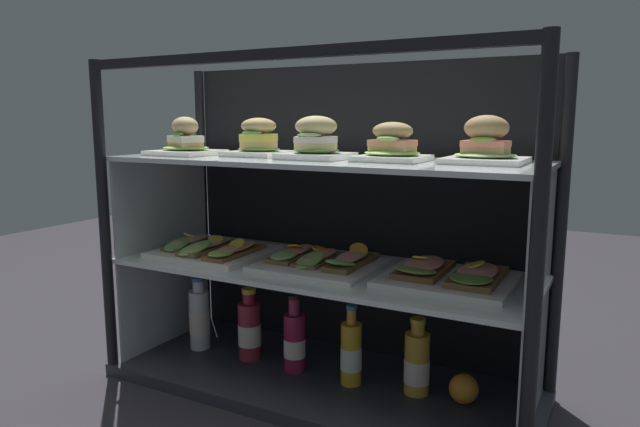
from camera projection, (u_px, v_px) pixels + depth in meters
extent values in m
cube|color=#2D2A30|center=(320.00, 390.00, 1.71)|extent=(6.00, 6.00, 0.02)
cube|color=#2C2D35|center=(320.00, 382.00, 1.71)|extent=(1.26, 0.49, 0.04)
cylinder|color=black|center=(104.00, 224.00, 1.72)|extent=(0.03, 0.03, 0.96)
cylinder|color=black|center=(536.00, 276.00, 1.15)|extent=(0.03, 0.03, 0.96)
cylinder|color=black|center=(203.00, 204.00, 2.12)|extent=(0.03, 0.03, 0.96)
cylinder|color=black|center=(560.00, 236.00, 1.54)|extent=(0.03, 0.03, 0.96)
cube|color=black|center=(275.00, 54.00, 1.36)|extent=(1.23, 0.03, 0.03)
cube|color=black|center=(355.00, 212.00, 1.84)|extent=(1.20, 0.01, 0.92)
cube|color=silver|center=(167.00, 295.00, 1.95)|extent=(0.01, 0.42, 0.32)
cube|color=silver|center=(534.00, 365.00, 1.40)|extent=(0.01, 0.42, 0.32)
cube|color=silver|center=(320.00, 269.00, 1.65)|extent=(1.21, 0.44, 0.01)
cube|color=silver|center=(163.00, 202.00, 1.90)|extent=(0.01, 0.42, 0.30)
cube|color=silver|center=(542.00, 236.00, 1.35)|extent=(0.01, 0.42, 0.30)
cube|color=silver|center=(320.00, 161.00, 1.60)|extent=(1.21, 0.44, 0.01)
cube|color=white|center=(186.00, 153.00, 1.75)|extent=(0.19, 0.19, 0.01)
ellipsoid|color=#86AE47|center=(186.00, 148.00, 1.75)|extent=(0.15, 0.13, 0.01)
cube|color=#D7B479|center=(186.00, 145.00, 1.75)|extent=(0.12, 0.10, 0.02)
cube|color=beige|center=(185.00, 139.00, 1.75)|extent=(0.12, 0.11, 0.02)
ellipsoid|color=#50993C|center=(178.00, 134.00, 1.72)|extent=(0.07, 0.05, 0.02)
ellipsoid|color=tan|center=(185.00, 126.00, 1.74)|extent=(0.12, 0.11, 0.06)
cube|color=white|center=(259.00, 154.00, 1.71)|extent=(0.17, 0.17, 0.01)
ellipsoid|color=#6BA245|center=(259.00, 149.00, 1.70)|extent=(0.13, 0.11, 0.01)
cube|color=#DFBA71|center=(259.00, 145.00, 1.70)|extent=(0.12, 0.11, 0.02)
cube|color=#DECE48|center=(259.00, 138.00, 1.70)|extent=(0.13, 0.11, 0.02)
ellipsoid|color=#529445|center=(252.00, 133.00, 1.67)|extent=(0.07, 0.05, 0.01)
ellipsoid|color=tan|center=(259.00, 126.00, 1.69)|extent=(0.13, 0.11, 0.05)
cube|color=white|center=(315.00, 156.00, 1.58)|extent=(0.18, 0.18, 0.02)
ellipsoid|color=#629B3F|center=(315.00, 150.00, 1.58)|extent=(0.13, 0.11, 0.02)
cube|color=#E0CA85|center=(315.00, 146.00, 1.57)|extent=(0.13, 0.12, 0.02)
cube|color=silver|center=(315.00, 139.00, 1.57)|extent=(0.14, 0.12, 0.02)
ellipsoid|color=#90BB69|center=(309.00, 135.00, 1.54)|extent=(0.07, 0.05, 0.02)
ellipsoid|color=tan|center=(315.00, 126.00, 1.56)|extent=(0.14, 0.12, 0.06)
cube|color=white|center=(392.00, 158.00, 1.49)|extent=(0.17, 0.17, 0.01)
ellipsoid|color=#95D15A|center=(392.00, 153.00, 1.49)|extent=(0.15, 0.13, 0.01)
cube|color=tan|center=(392.00, 149.00, 1.49)|extent=(0.12, 0.08, 0.02)
cube|color=#E18A67|center=(392.00, 143.00, 1.49)|extent=(0.12, 0.09, 0.02)
ellipsoid|color=#8CB958|center=(388.00, 139.00, 1.46)|extent=(0.07, 0.03, 0.01)
ellipsoid|color=#A38852|center=(392.00, 131.00, 1.48)|extent=(0.12, 0.09, 0.05)
cube|color=white|center=(485.00, 160.00, 1.42)|extent=(0.20, 0.20, 0.01)
ellipsoid|color=#8BBB6A|center=(485.00, 155.00, 1.42)|extent=(0.15, 0.13, 0.01)
cube|color=tan|center=(485.00, 151.00, 1.42)|extent=(0.11, 0.08, 0.02)
cube|color=#E78067|center=(486.00, 144.00, 1.42)|extent=(0.11, 0.08, 0.02)
ellipsoid|color=olive|center=(483.00, 139.00, 1.39)|extent=(0.07, 0.03, 0.01)
ellipsoid|color=#A37E51|center=(486.00, 128.00, 1.41)|extent=(0.12, 0.08, 0.06)
cube|color=white|center=(215.00, 252.00, 1.79)|extent=(0.33, 0.30, 0.02)
cube|color=brown|center=(190.00, 244.00, 1.84)|extent=(0.08, 0.19, 0.01)
ellipsoid|color=#77AA56|center=(177.00, 244.00, 1.79)|extent=(0.08, 0.10, 0.04)
ellipsoid|color=#E7A18A|center=(190.00, 240.00, 1.84)|extent=(0.06, 0.16, 0.02)
cylinder|color=#F4E546|center=(190.00, 235.00, 1.85)|extent=(0.06, 0.06, 0.02)
cube|color=brown|center=(210.00, 248.00, 1.78)|extent=(0.08, 0.23, 0.02)
ellipsoid|color=#98C465|center=(195.00, 248.00, 1.72)|extent=(0.09, 0.13, 0.04)
ellipsoid|color=#DFA381|center=(210.00, 243.00, 1.78)|extent=(0.06, 0.19, 0.01)
cylinder|color=yellow|center=(216.00, 239.00, 1.80)|extent=(0.07, 0.07, 0.02)
cube|color=brown|center=(235.00, 252.00, 1.73)|extent=(0.08, 0.23, 0.01)
ellipsoid|color=#94BD51|center=(221.00, 253.00, 1.67)|extent=(0.10, 0.13, 0.02)
ellipsoid|color=#F2A078|center=(235.00, 247.00, 1.73)|extent=(0.06, 0.18, 0.02)
cylinder|color=yellow|center=(237.00, 244.00, 1.72)|extent=(0.05, 0.05, 0.02)
cube|color=white|center=(318.00, 265.00, 1.65)|extent=(0.33, 0.30, 0.01)
cube|color=brown|center=(296.00, 255.00, 1.71)|extent=(0.08, 0.22, 0.01)
ellipsoid|color=#92D373|center=(284.00, 255.00, 1.65)|extent=(0.08, 0.12, 0.02)
ellipsoid|color=#DD927D|center=(296.00, 250.00, 1.71)|extent=(0.06, 0.18, 0.01)
cylinder|color=orange|center=(295.00, 247.00, 1.71)|extent=(0.06, 0.06, 0.02)
cube|color=brown|center=(320.00, 259.00, 1.66)|extent=(0.08, 0.20, 0.01)
ellipsoid|color=#8CB153|center=(310.00, 260.00, 1.61)|extent=(0.09, 0.11, 0.04)
ellipsoid|color=#F4927F|center=(320.00, 255.00, 1.66)|extent=(0.06, 0.16, 0.02)
cylinder|color=orange|center=(320.00, 249.00, 1.68)|extent=(0.07, 0.07, 0.02)
cube|color=brown|center=(352.00, 262.00, 1.62)|extent=(0.08, 0.23, 0.01)
ellipsoid|color=#80C65E|center=(341.00, 263.00, 1.56)|extent=(0.09, 0.13, 0.04)
ellipsoid|color=#EF9C86|center=(352.00, 256.00, 1.62)|extent=(0.06, 0.18, 0.02)
cylinder|color=orange|center=(359.00, 250.00, 1.64)|extent=(0.07, 0.07, 0.03)
cube|color=white|center=(448.00, 279.00, 1.50)|extent=(0.33, 0.30, 0.01)
cube|color=brown|center=(424.00, 270.00, 1.54)|extent=(0.11, 0.22, 0.02)
ellipsoid|color=#769C42|center=(417.00, 270.00, 1.48)|extent=(0.13, 0.13, 0.03)
ellipsoid|color=pink|center=(425.00, 263.00, 1.53)|extent=(0.10, 0.17, 0.02)
cylinder|color=#EEE345|center=(421.00, 258.00, 1.54)|extent=(0.05, 0.05, 0.02)
cube|color=brown|center=(477.00, 277.00, 1.46)|extent=(0.11, 0.23, 0.02)
ellipsoid|color=#5D8A3A|center=(471.00, 278.00, 1.40)|extent=(0.13, 0.14, 0.02)
ellipsoid|color=pink|center=(478.00, 271.00, 1.46)|extent=(0.10, 0.19, 0.02)
cylinder|color=#FCE245|center=(475.00, 264.00, 1.48)|extent=(0.05, 0.06, 0.02)
cylinder|color=silver|center=(200.00, 319.00, 1.90)|extent=(0.07, 0.07, 0.19)
cylinder|color=silver|center=(200.00, 322.00, 1.90)|extent=(0.07, 0.07, 0.08)
cylinder|color=white|center=(199.00, 286.00, 1.88)|extent=(0.04, 0.04, 0.04)
cylinder|color=#2F72B7|center=(199.00, 279.00, 1.88)|extent=(0.04, 0.04, 0.01)
cylinder|color=maroon|center=(250.00, 331.00, 1.82)|extent=(0.07, 0.07, 0.18)
cylinder|color=white|center=(250.00, 334.00, 1.82)|extent=(0.07, 0.07, 0.07)
cylinder|color=#A21B3C|center=(249.00, 298.00, 1.80)|extent=(0.04, 0.04, 0.03)
cylinder|color=gold|center=(249.00, 291.00, 1.80)|extent=(0.04, 0.04, 0.02)
cylinder|color=#961D42|center=(295.00, 342.00, 1.73)|extent=(0.06, 0.06, 0.18)
cylinder|color=silver|center=(295.00, 347.00, 1.74)|extent=(0.07, 0.07, 0.06)
cylinder|color=#962549|center=(295.00, 306.00, 1.72)|extent=(0.03, 0.03, 0.05)
cylinder|color=black|center=(295.00, 296.00, 1.71)|extent=(0.04, 0.04, 0.01)
cylinder|color=gold|center=(351.00, 353.00, 1.64)|extent=(0.06, 0.06, 0.18)
cylinder|color=white|center=(351.00, 358.00, 1.65)|extent=(0.06, 0.06, 0.07)
cylinder|color=orange|center=(352.00, 316.00, 1.63)|extent=(0.03, 0.03, 0.04)
cylinder|color=#3072B9|center=(352.00, 307.00, 1.62)|extent=(0.03, 0.03, 0.01)
cylinder|color=gold|center=(417.00, 364.00, 1.58)|extent=(0.07, 0.07, 0.17)
cylinder|color=white|center=(417.00, 371.00, 1.59)|extent=(0.07, 0.07, 0.07)
cylinder|color=gold|center=(418.00, 329.00, 1.57)|extent=(0.04, 0.04, 0.03)
cylinder|color=gold|center=(418.00, 321.00, 1.56)|extent=(0.04, 0.04, 0.01)
sphere|color=orange|center=(464.00, 389.00, 1.54)|extent=(0.08, 0.08, 0.08)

